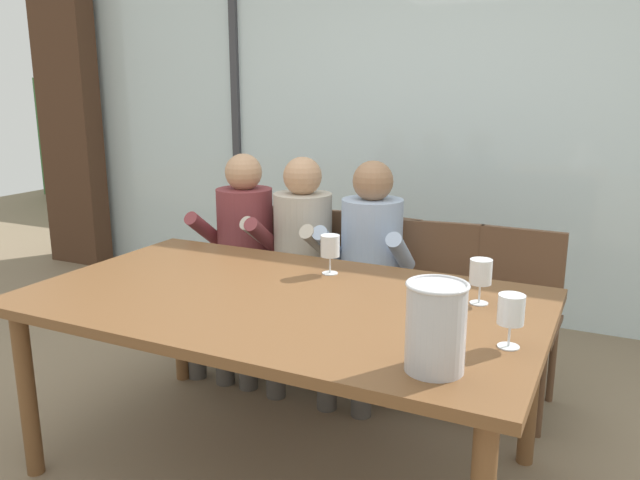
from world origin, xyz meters
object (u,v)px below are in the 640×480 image
chair_left_of_center (314,276)px  wine_glass_center_pour (481,274)px  chair_right_of_center (437,296)px  chair_center (375,285)px  wine_glass_near_bucket (330,248)px  person_pale_blue_shirt (367,262)px  person_beige_jumper (295,253)px  ice_bucket_primary (436,326)px  dining_table (281,312)px  chair_near_window_right (514,306)px  chair_near_curtain (253,269)px  person_maroon_top (239,245)px  wine_glass_by_left_taster (511,311)px

chair_left_of_center → wine_glass_center_pour: 1.38m
chair_left_of_center → chair_right_of_center: bearing=-10.1°
chair_center → wine_glass_center_pour: bearing=-40.0°
chair_left_of_center → wine_glass_near_bucket: 0.86m
chair_center → person_pale_blue_shirt: (0.01, -0.15, 0.17)m
person_beige_jumper → ice_bucket_primary: 1.70m
dining_table → wine_glass_near_bucket: (0.04, 0.36, 0.19)m
chair_near_window_right → person_beige_jumper: bearing=-171.3°
ice_bucket_primary → chair_left_of_center: bearing=128.0°
person_pale_blue_shirt → wine_glass_center_pour: 0.95m
chair_near_curtain → chair_left_of_center: 0.38m
chair_left_of_center → person_beige_jumper: size_ratio=0.73×
chair_center → chair_left_of_center: bearing=-173.9°
person_beige_jumper → chair_near_curtain: bearing=165.9°
ice_bucket_primary → dining_table: bearing=152.0°
chair_near_curtain → person_beige_jumper: bearing=-23.1°
chair_left_of_center → wine_glass_near_bucket: wine_glass_near_bucket is taller
chair_right_of_center → person_pale_blue_shirt: bearing=-167.8°
chair_center → person_maroon_top: 0.81m
chair_left_of_center → chair_near_curtain: bearing=177.6°
person_beige_jumper → wine_glass_near_bucket: bearing=-42.7°
person_maroon_top → person_pale_blue_shirt: same height
chair_near_window_right → wine_glass_near_bucket: 1.02m
person_maroon_top → person_pale_blue_shirt: (0.78, 0.00, 0.00)m
ice_bucket_primary → wine_glass_by_left_taster: size_ratio=1.53×
dining_table → chair_right_of_center: chair_right_of_center is taller
chair_center → person_pale_blue_shirt: bearing=-79.9°
dining_table → wine_glass_center_pour: (0.72, 0.25, 0.19)m
chair_center → person_beige_jumper: (-0.41, -0.15, 0.17)m
chair_left_of_center → person_beige_jumper: bearing=-108.3°
person_beige_jumper → wine_glass_by_left_taster: person_beige_jumper is taller
chair_center → person_pale_blue_shirt: size_ratio=0.73×
wine_glass_center_pour → chair_near_window_right: bearing=88.2°
person_beige_jumper → dining_table: bearing=-59.4°
wine_glass_by_left_taster → wine_glass_center_pour: same height
wine_glass_center_pour → ice_bucket_primary: bearing=-89.2°
ice_bucket_primary → person_maroon_top: bearing=140.2°
chair_left_of_center → person_beige_jumper: person_beige_jumper is taller
chair_right_of_center → person_beige_jumper: (-0.76, -0.13, 0.17)m
chair_near_window_right → person_beige_jumper: (-1.14, -0.15, 0.17)m
chair_right_of_center → chair_near_window_right: bearing=-5.6°
person_beige_jumper → person_pale_blue_shirt: (0.42, -0.00, 0.00)m
chair_center → person_maroon_top: person_maroon_top is taller
chair_right_of_center → chair_left_of_center: bearing=169.0°
chair_left_of_center → person_pale_blue_shirt: (0.39, -0.16, 0.17)m
person_pale_blue_shirt → wine_glass_by_left_taster: 1.33m
dining_table → chair_left_of_center: size_ratio=2.29×
chair_left_of_center → chair_near_window_right: 1.11m
chair_right_of_center → person_pale_blue_shirt: person_pale_blue_shirt is taller
chair_left_of_center → person_maroon_top: person_maroon_top is taller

